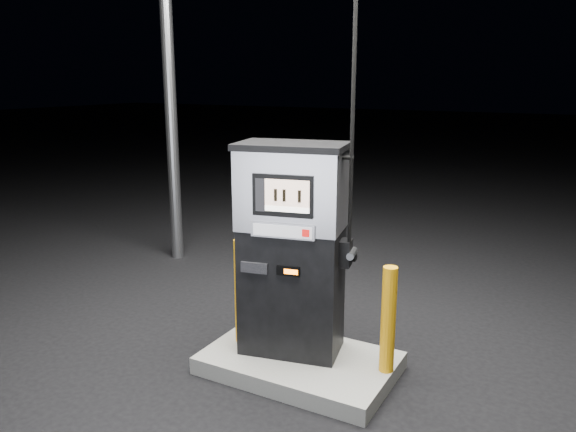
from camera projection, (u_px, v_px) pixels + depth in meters
The scene contains 5 objects.
ground at pixel (299, 371), 4.87m from camera, with size 80.00×80.00×0.00m, color black.
pump_island at pixel (300, 363), 4.85m from camera, with size 1.60×1.00×0.15m, color slate.
fuel_dispenser at pixel (292, 248), 4.73m from camera, with size 1.05×0.71×3.76m.
bollard_left at pixel (242, 291), 4.99m from camera, with size 0.13×0.13×0.95m, color orange.
bollard_right at pixel (388, 320), 4.48m from camera, with size 0.12×0.12×0.89m, color orange.
Camera 1 is at (2.04, -3.91, 2.47)m, focal length 35.00 mm.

